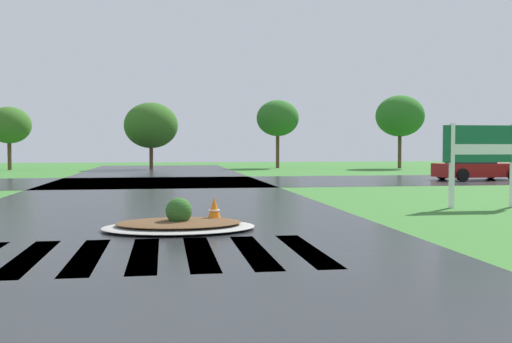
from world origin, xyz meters
The scene contains 8 objects.
asphalt_roadway centered at (0.00, 10.00, 0.00)m, with size 10.30×80.00×0.01m, color #232628.
asphalt_cross_road centered at (0.00, 25.01, 0.00)m, with size 90.00×9.27×0.01m, color #232628.
crosswalk_stripes centered at (0.00, 5.59, 0.00)m, with size 5.85×3.28×0.01m.
estate_billboard centered at (9.35, 11.61, 1.67)m, with size 2.40×0.14×2.41m.
median_island centered at (0.63, 8.38, 0.13)m, with size 3.22×2.28×0.68m.
car_white_sedan centered at (16.31, 24.39, 0.62)m, with size 4.51×2.41×1.31m.
traffic_cone centered at (1.42, 8.89, 0.30)m, with size 0.40×0.40×0.63m.
background_treeline centered at (0.31, 41.52, 3.71)m, with size 41.96×6.12×5.74m.
Camera 1 is at (0.33, -4.15, 1.77)m, focal length 41.56 mm.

